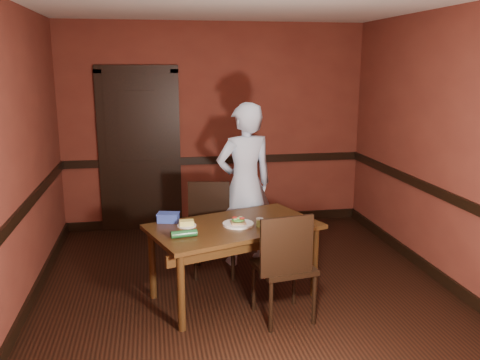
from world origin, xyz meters
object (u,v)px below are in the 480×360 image
object	(u,v)px
sandwich_plate	(238,223)
cheese_saucer	(187,224)
dining_table	(234,261)
person	(245,185)
food_tub	(168,217)
chair_near	(284,265)
sauce_jar	(260,222)
chair_far	(215,230)

from	to	relation	value
sandwich_plate	cheese_saucer	bearing A→B (deg)	173.81
dining_table	cheese_saucer	distance (m)	0.58
person	food_tub	xyz separation A→B (m)	(-0.85, -0.64, -0.13)
person	sandwich_plate	size ratio (longest dim) A/B	6.17
dining_table	food_tub	size ratio (longest dim) A/B	6.70
chair_near	sauce_jar	size ratio (longest dim) A/B	12.42
chair_far	sandwich_plate	world-z (taller)	chair_far
chair_near	person	distance (m)	1.38
chair_near	food_tub	world-z (taller)	chair_near
person	chair_far	bearing A→B (deg)	20.81
dining_table	person	bearing A→B (deg)	53.64
chair_near	sandwich_plate	world-z (taller)	chair_near
dining_table	person	size ratio (longest dim) A/B	0.86
food_tub	chair_near	bearing A→B (deg)	-22.09
chair_far	sauce_jar	bearing A→B (deg)	-53.82
cheese_saucer	food_tub	world-z (taller)	food_tub
chair_far	person	world-z (taller)	person
chair_far	food_tub	world-z (taller)	chair_far
cheese_saucer	sandwich_plate	bearing A→B (deg)	-6.19
person	sandwich_plate	world-z (taller)	person
dining_table	chair_near	distance (m)	0.61
dining_table	chair_far	bearing A→B (deg)	81.01
dining_table	sandwich_plate	xyz separation A→B (m)	(0.04, -0.02, 0.38)
chair_near	sauce_jar	distance (m)	0.48
person	cheese_saucer	world-z (taller)	person
person	food_tub	size ratio (longest dim) A/B	7.82
person	cheese_saucer	distance (m)	1.07
sandwich_plate	food_tub	bearing A→B (deg)	161.32
chair_far	person	bearing A→B (deg)	44.41
dining_table	chair_far	distance (m)	0.61
chair_far	sandwich_plate	distance (m)	0.67
chair_near	person	size ratio (longest dim) A/B	0.55
sauce_jar	food_tub	xyz separation A→B (m)	(-0.82, 0.29, 0.00)
cheese_saucer	food_tub	distance (m)	0.23
chair_far	cheese_saucer	world-z (taller)	chair_far
chair_far	chair_near	world-z (taller)	chair_near
person	sauce_jar	world-z (taller)	person
sauce_jar	cheese_saucer	bearing A→B (deg)	169.05
food_tub	dining_table	bearing A→B (deg)	-4.99
chair_far	chair_near	distance (m)	1.16
food_tub	chair_far	bearing A→B (deg)	52.29
sandwich_plate	food_tub	xyz separation A→B (m)	(-0.63, 0.21, 0.02)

